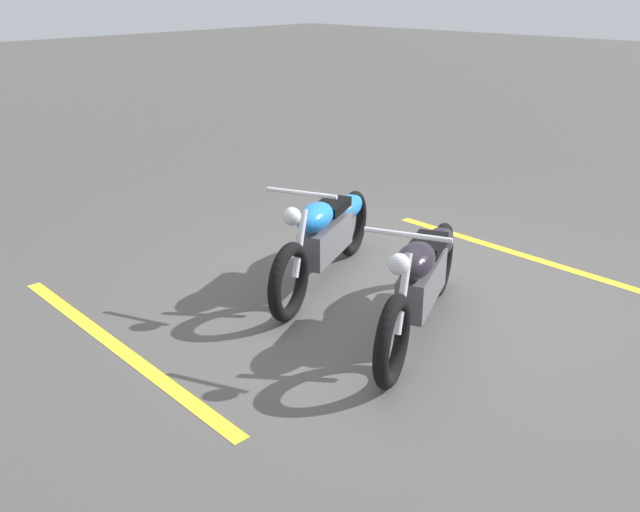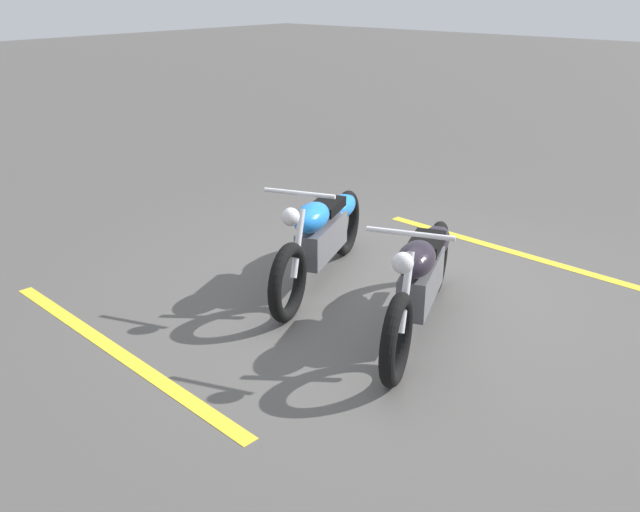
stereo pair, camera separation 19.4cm
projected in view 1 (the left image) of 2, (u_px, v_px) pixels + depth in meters
ground_plane at (392, 293)px, 6.11m from camera, size 60.00×60.00×0.00m
motorcycle_bright_foreground at (326, 235)px, 6.21m from camera, size 2.12×0.94×1.04m
motorcycle_dark_foreground at (422, 278)px, 5.30m from camera, size 2.11×0.95×1.04m
parking_stripe_near at (524, 256)px, 6.94m from camera, size 0.29×3.20×0.01m
parking_stripe_mid at (116, 346)px, 5.22m from camera, size 0.29×3.20×0.01m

